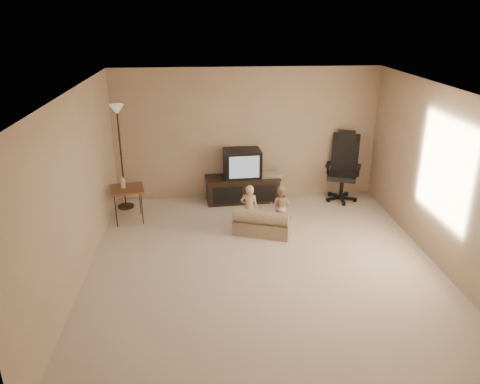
% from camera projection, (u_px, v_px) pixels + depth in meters
% --- Properties ---
extents(floor, '(5.50, 5.50, 0.00)m').
position_uv_depth(floor, '(263.00, 265.00, 6.77)').
color(floor, beige).
rests_on(floor, ground).
extents(room_shell, '(5.50, 5.50, 5.50)m').
position_uv_depth(room_shell, '(266.00, 166.00, 6.22)').
color(room_shell, silver).
rests_on(room_shell, floor).
extents(tv_stand, '(1.46, 0.62, 1.02)m').
position_uv_depth(tv_stand, '(243.00, 180.00, 8.92)').
color(tv_stand, black).
rests_on(tv_stand, floor).
extents(office_chair, '(0.80, 0.81, 1.33)m').
position_uv_depth(office_chair, '(343.00, 176.00, 8.99)').
color(office_chair, black).
rests_on(office_chair, floor).
extents(side_table, '(0.64, 0.64, 0.82)m').
position_uv_depth(side_table, '(126.00, 189.00, 8.02)').
color(side_table, brown).
rests_on(side_table, floor).
extents(floor_lamp, '(0.30, 0.30, 1.92)m').
position_uv_depth(floor_lamp, '(119.00, 134.00, 8.27)').
color(floor_lamp, '#2E2114').
rests_on(floor_lamp, floor).
extents(child_sofa, '(1.03, 0.80, 0.45)m').
position_uv_depth(child_sofa, '(262.00, 223.00, 7.67)').
color(child_sofa, '#998868').
rests_on(child_sofa, floor).
extents(toddler_left, '(0.34, 0.28, 0.81)m').
position_uv_depth(toddler_left, '(249.00, 208.00, 7.69)').
color(toddler_left, '#D5A885').
rests_on(toddler_left, floor).
extents(toddler_right, '(0.40, 0.30, 0.72)m').
position_uv_depth(toddler_right, '(280.00, 206.00, 7.89)').
color(toddler_right, '#D5A885').
rests_on(toddler_right, floor).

